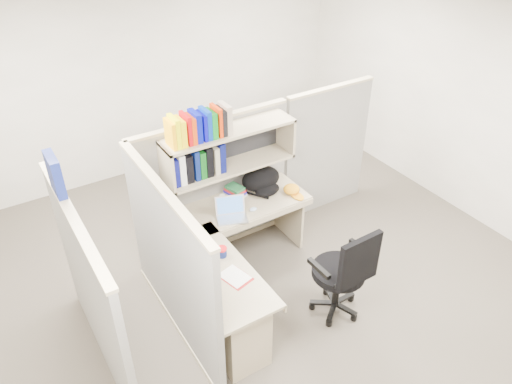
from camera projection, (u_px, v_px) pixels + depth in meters
ground at (258, 291)px, 5.23m from camera, size 6.00×6.00×0.00m
room_shell at (258, 158)px, 4.32m from camera, size 6.00×6.00×6.00m
cubicle at (202, 211)px, 4.88m from camera, size 3.79×1.84×1.95m
desk at (237, 293)px, 4.60m from camera, size 1.74×1.75×0.73m
laptop at (232, 210)px, 5.00m from camera, size 0.39×0.39×0.22m
backpack at (264, 181)px, 5.41m from camera, size 0.52×0.45×0.26m
orange_cap at (291, 189)px, 5.43m from camera, size 0.20×0.23×0.10m
snack_canister at (222, 252)px, 4.57m from camera, size 0.09×0.09×0.09m
tissue_box at (207, 290)px, 4.09m from camera, size 0.17×0.17×0.20m
mouse at (253, 209)px, 5.18m from camera, size 0.08×0.06×0.03m
paper_cup at (223, 199)px, 5.28m from camera, size 0.08×0.08×0.09m
book_stack at (235, 191)px, 5.39m from camera, size 0.21×0.25×0.11m
loose_paper at (235, 276)px, 4.37m from camera, size 0.24×0.29×0.00m
task_chair at (340, 285)px, 4.77m from camera, size 0.56×0.52×1.08m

